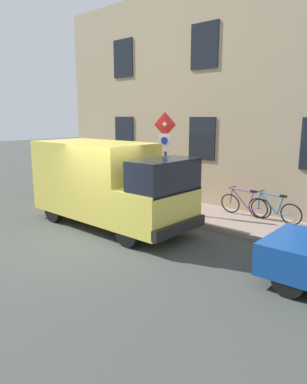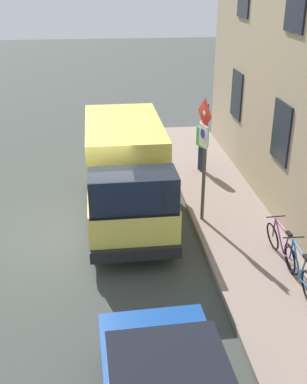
% 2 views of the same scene
% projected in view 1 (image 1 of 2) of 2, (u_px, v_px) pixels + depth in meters
% --- Properties ---
extents(ground_plane, '(80.00, 80.00, 0.00)m').
position_uv_depth(ground_plane, '(93.00, 240.00, 9.66)').
color(ground_plane, '#3B403B').
extents(sidewalk_slab, '(2.15, 16.67, 0.14)m').
position_uv_depth(sidewalk_slab, '(183.00, 210.00, 12.49)').
color(sidewalk_slab, gray).
rests_on(sidewalk_slab, ground_plane).
extents(building_facade, '(0.75, 14.67, 7.77)m').
position_uv_depth(building_facade, '(209.00, 98.00, 12.72)').
color(building_facade, tan).
rests_on(building_facade, ground_plane).
extents(sign_post_stacked, '(0.19, 0.55, 3.13)m').
position_uv_depth(sign_post_stacked, '(165.00, 148.00, 11.47)').
color(sign_post_stacked, '#474C47').
rests_on(sign_post_stacked, sidewalk_slab).
extents(delivery_van, '(2.05, 5.35, 2.50)m').
position_uv_depth(delivery_van, '(107.00, 182.00, 10.68)').
color(delivery_van, '#E2D051').
rests_on(delivery_van, ground_plane).
extents(bicycle_blue, '(0.46, 1.71, 0.89)m').
position_uv_depth(bicycle_blue, '(274.00, 210.00, 10.76)').
color(bicycle_blue, black).
rests_on(bicycle_blue, sidewalk_slab).
extents(bicycle_purple, '(0.46, 1.72, 0.89)m').
position_uv_depth(bicycle_purple, '(245.00, 205.00, 11.39)').
color(bicycle_purple, black).
rests_on(bicycle_purple, sidewalk_slab).
extents(pedestrian, '(0.34, 0.44, 1.72)m').
position_uv_depth(pedestrian, '(113.00, 172.00, 14.45)').
color(pedestrian, '#262B47').
rests_on(pedestrian, sidewalk_slab).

